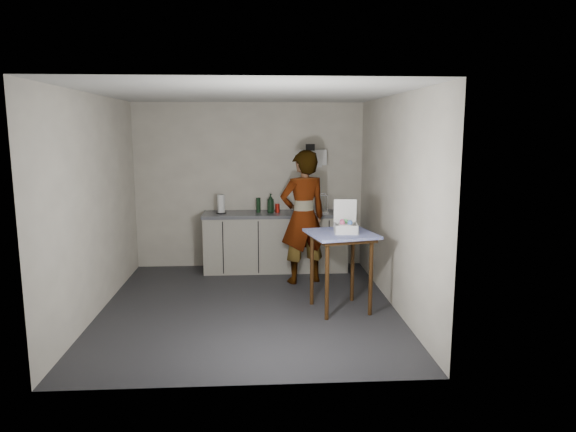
{
  "coord_description": "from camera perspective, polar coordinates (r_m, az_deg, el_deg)",
  "views": [
    {
      "loc": [
        0.11,
        -6.14,
        2.18
      ],
      "look_at": [
        0.52,
        0.45,
        1.07
      ],
      "focal_mm": 32.0,
      "sensor_mm": 36.0,
      "label": 1
    }
  ],
  "objects": [
    {
      "name": "wall_back",
      "position": [
        8.18,
        -4.3,
        3.37
      ],
      "size": [
        3.6,
        0.02,
        2.6
      ],
      "primitive_type": "cube",
      "color": "beige",
      "rests_on": "ground"
    },
    {
      "name": "kitchen_counter",
      "position": [
        8.04,
        -1.39,
        -3.02
      ],
      "size": [
        2.24,
        0.62,
        0.91
      ],
      "color": "black",
      "rests_on": "ground"
    },
    {
      "name": "wall_left",
      "position": [
        6.49,
        -20.55,
        1.16
      ],
      "size": [
        0.02,
        4.0,
        2.6
      ],
      "primitive_type": "cube",
      "color": "beige",
      "rests_on": "ground"
    },
    {
      "name": "ground",
      "position": [
        6.52,
        -4.38,
        -10.0
      ],
      "size": [
        4.0,
        4.0,
        0.0
      ],
      "primitive_type": "plane",
      "color": "#26272B",
      "rests_on": "ground"
    },
    {
      "name": "bakery_box",
      "position": [
        6.16,
        6.42,
        -1.06
      ],
      "size": [
        0.3,
        0.31,
        0.38
      ],
      "rotation": [
        0.0,
        0.0,
        -0.08
      ],
      "color": "white",
      "rests_on": "side_table"
    },
    {
      "name": "wall_shelf",
      "position": [
        8.12,
        2.77,
        6.51
      ],
      "size": [
        0.42,
        0.18,
        0.37
      ],
      "color": "white",
      "rests_on": "ground"
    },
    {
      "name": "side_table",
      "position": [
        6.2,
        5.91,
        -2.95
      ],
      "size": [
        0.89,
        0.89,
        0.96
      ],
      "rotation": [
        0.0,
        0.0,
        0.22
      ],
      "color": "#381B0C",
      "rests_on": "ground"
    },
    {
      "name": "soap_bottle",
      "position": [
        7.91,
        -1.95,
        1.43
      ],
      "size": [
        0.15,
        0.15,
        0.3
      ],
      "primitive_type": "imported",
      "rotation": [
        0.0,
        0.0,
        0.4
      ],
      "color": "black",
      "rests_on": "kitchen_counter"
    },
    {
      "name": "wall_right",
      "position": [
        6.43,
        11.65,
        1.5
      ],
      "size": [
        0.02,
        4.0,
        2.6
      ],
      "primitive_type": "cube",
      "color": "beige",
      "rests_on": "ground"
    },
    {
      "name": "paper_towel",
      "position": [
        7.93,
        -7.45,
        1.28
      ],
      "size": [
        0.16,
        0.16,
        0.29
      ],
      "color": "black",
      "rests_on": "kitchen_counter"
    },
    {
      "name": "dish_rack",
      "position": [
        7.99,
        2.9,
        0.89
      ],
      "size": [
        0.41,
        0.31,
        0.29
      ],
      "color": "white",
      "rests_on": "kitchen_counter"
    },
    {
      "name": "dark_bottle",
      "position": [
        7.96,
        -3.31,
        1.22
      ],
      "size": [
        0.07,
        0.07,
        0.23
      ],
      "primitive_type": "cylinder",
      "color": "black",
      "rests_on": "kitchen_counter"
    },
    {
      "name": "soda_can",
      "position": [
        7.96,
        -1.18,
        0.88
      ],
      "size": [
        0.07,
        0.07,
        0.13
      ],
      "primitive_type": "cylinder",
      "color": "red",
      "rests_on": "kitchen_counter"
    },
    {
      "name": "ceiling",
      "position": [
        6.15,
        -4.69,
        13.4
      ],
      "size": [
        3.6,
        4.0,
        0.01
      ],
      "primitive_type": "cube",
      "color": "silver",
      "rests_on": "wall_back"
    },
    {
      "name": "standing_man",
      "position": [
        7.29,
        1.7,
        -0.14
      ],
      "size": [
        0.81,
        0.66,
        1.9
      ],
      "primitive_type": "imported",
      "rotation": [
        0.0,
        0.0,
        3.48
      ],
      "color": "#B2A593",
      "rests_on": "ground"
    }
  ]
}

